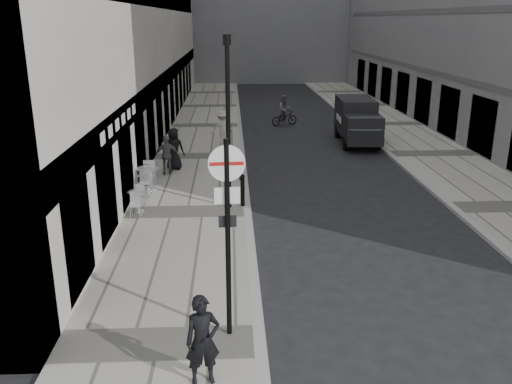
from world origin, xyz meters
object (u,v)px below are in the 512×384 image
Objects in this scene: walking_man at (203,341)px; panel_van at (357,119)px; cyclist at (284,114)px; sign_post at (227,214)px; lamppost at (228,115)px.

panel_van is at bearing 56.41° from walking_man.
cyclist is (-3.27, 5.06, -0.55)m from panel_van.
cyclist is at bearing 67.58° from walking_man.
sign_post is (0.45, 1.53, 1.74)m from walking_man.
sign_post is 0.71× the size of lamppost.
cyclist is (3.34, 22.97, -1.97)m from sign_post.
lamppost is (0.00, 7.75, 0.56)m from sign_post.
panel_van is at bearing 65.24° from sign_post.
lamppost reaches higher than sign_post.
panel_van is (7.05, 19.44, 0.32)m from walking_man.
lamppost is at bearing 73.60° from walking_man.
walking_man is 0.90× the size of cyclist.
panel_van reaches higher than walking_man.
sign_post is at bearing 60.07° from walking_man.
lamppost is (0.45, 9.27, 2.30)m from walking_man.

